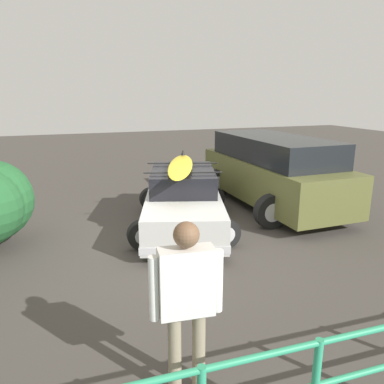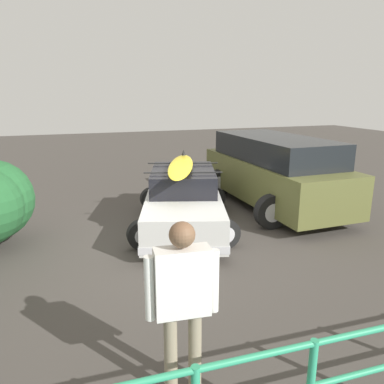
# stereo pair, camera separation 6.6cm
# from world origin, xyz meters

# --- Properties ---
(ground_plane) EXTENTS (44.00, 44.00, 0.02)m
(ground_plane) POSITION_xyz_m (0.00, 0.00, -0.01)
(ground_plane) COLOR #423D38
(ground_plane) RESTS_ON ground
(sedan_car) EXTENTS (2.85, 4.35, 1.56)m
(sedan_car) POSITION_xyz_m (-0.58, -0.82, 0.61)
(sedan_car) COLOR silver
(sedan_car) RESTS_ON ground
(suv_car) EXTENTS (2.68, 5.03, 1.84)m
(suv_car) POSITION_xyz_m (-3.28, -1.51, 0.95)
(suv_car) COLOR brown
(suv_car) RESTS_ON ground
(person_bystander) EXTENTS (0.70, 0.26, 1.82)m
(person_bystander) POSITION_xyz_m (0.91, 3.83, 1.09)
(person_bystander) COLOR gray
(person_bystander) RESTS_ON ground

